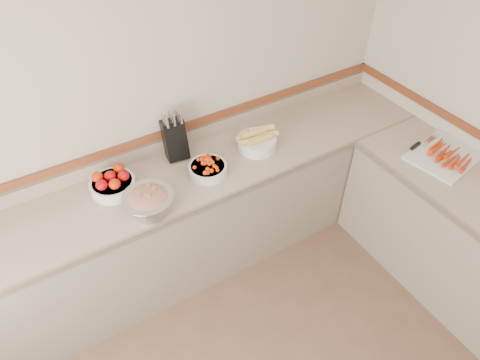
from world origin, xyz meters
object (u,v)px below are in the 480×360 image
tomato_bowl (113,183)px  cherry_tomato_bowl (208,168)px  corn_bowl (257,141)px  rhubarb_bowl (149,203)px  cutting_board (445,155)px  knife_block (175,139)px

tomato_bowl → cherry_tomato_bowl: (0.60, -0.18, -0.01)m
cherry_tomato_bowl → corn_bowl: corn_bowl is taller
tomato_bowl → corn_bowl: bearing=-6.1°
tomato_bowl → rhubarb_bowl: (0.12, -0.32, 0.03)m
rhubarb_bowl → cutting_board: (1.99, -0.58, -0.07)m
tomato_bowl → cutting_board: (2.12, -0.90, -0.04)m
knife_block → rhubarb_bowl: size_ratio=1.16×
corn_bowl → cutting_board: bearing=-36.1°
knife_block → cherry_tomato_bowl: 0.32m
knife_block → cherry_tomato_bowl: (0.10, -0.29, -0.10)m
knife_block → cutting_board: size_ratio=0.67×
cutting_board → rhubarb_bowl: bearing=163.8°
rhubarb_bowl → corn_bowl: bearing=12.8°
knife_block → cutting_board: bearing=-32.0°
knife_block → tomato_bowl: size_ratio=1.26×
cherry_tomato_bowl → cutting_board: bearing=-25.5°
knife_block → corn_bowl: (0.54, -0.22, -0.09)m
knife_block → corn_bowl: bearing=-22.6°
rhubarb_bowl → cutting_board: size_ratio=0.57×
knife_block → cherry_tomato_bowl: bearing=-71.0°
cherry_tomato_bowl → rhubarb_bowl: 0.50m
knife_block → rhubarb_bowl: knife_block is taller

